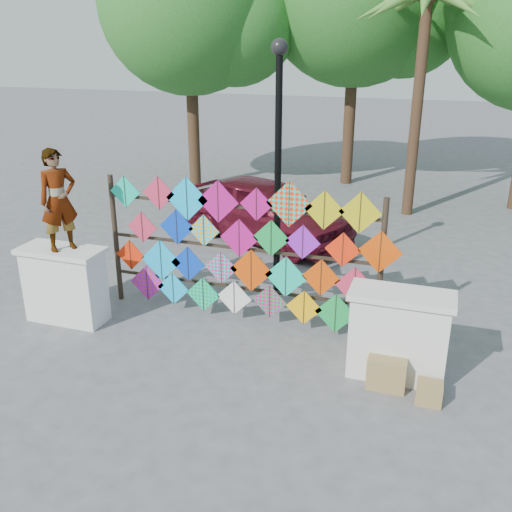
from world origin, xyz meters
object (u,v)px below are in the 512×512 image
vendor_woman (58,200)px  sedan (266,210)px  lamppost (278,148)px  kite_rack (244,252)px

vendor_woman → sedan: size_ratio=0.38×
vendor_woman → lamppost: (2.92, 2.20, 0.60)m
kite_rack → sedan: bearing=102.8°
kite_rack → sedan: 4.16m
vendor_woman → sedan: 5.45m
kite_rack → lamppost: bearing=82.0°
kite_rack → lamppost: size_ratio=1.11×
vendor_woman → lamppost: bearing=-19.7°
sedan → lamppost: (1.09, -2.75, 1.96)m
kite_rack → lamppost: 1.96m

